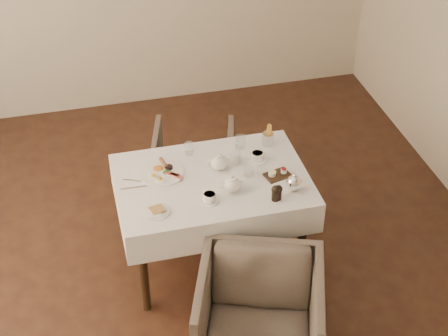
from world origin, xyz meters
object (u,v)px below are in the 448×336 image
Objects in this scene: armchair_near at (259,317)px; armchair_far at (194,164)px; table at (212,192)px; breakfast_plate at (161,172)px; teapot_centre at (219,161)px.

armchair_far is at bearing 111.09° from armchair_near.
table is 0.94m from armchair_near.
table is 4.29× the size of breakfast_plate.
armchair_far is (0.04, 0.79, -0.34)m from table.
table is 1.69× the size of armchair_near.
breakfast_plate is at bearing 157.15° from table.
teapot_centre reaches higher than table.
teapot_centre is at bearing 6.92° from breakfast_plate.
breakfast_plate is 0.40m from teapot_centre.
armchair_far is 2.17× the size of breakfast_plate.
armchair_far is at bearing 93.37° from teapot_centre.
teapot_centre reaches higher than armchair_far.
table is 0.87m from armchair_far.
breakfast_plate is at bearing 173.92° from teapot_centre.
teapot_centre is (-0.01, 0.97, 0.48)m from armchair_near.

